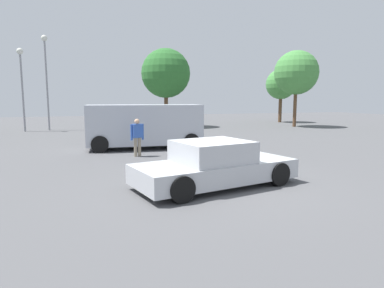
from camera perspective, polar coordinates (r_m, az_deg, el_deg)
The scene contains 10 objects.
ground_plane at distance 9.49m, azimuth 5.01°, elevation -6.77°, with size 80.00×80.00×0.00m, color #515154.
sedan_foreground at distance 9.14m, azimuth 3.83°, elevation -3.65°, with size 4.74×2.72×1.25m.
dog at distance 12.16m, azimuth -1.60°, elevation -2.25°, with size 0.36×0.61×0.43m.
van_white at distance 16.23m, azimuth -8.09°, elevation 3.26°, with size 5.50×2.58×2.08m.
pedestrian at distance 13.93m, azimuth -9.31°, elevation 1.63°, with size 0.56×0.31×1.55m.
light_post_near at distance 27.23m, azimuth -27.02°, elevation 10.45°, with size 0.44×0.44×5.91m.
light_post_mid at distance 27.60m, azimuth -23.60°, elevation 11.89°, with size 0.44×0.44×6.98m.
tree_back_left at distance 35.15m, azimuth 14.89°, elevation 9.76°, with size 2.99×2.99×5.30m.
tree_back_center at distance 28.50m, azimuth -4.48°, elevation 11.87°, with size 4.06×4.06×6.49m.
tree_back_right at distance 29.89m, azimuth 17.32°, elevation 11.48°, with size 3.65×3.65×6.35m.
Camera 1 is at (-3.68, -8.42, 2.37)m, focal length 31.36 mm.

